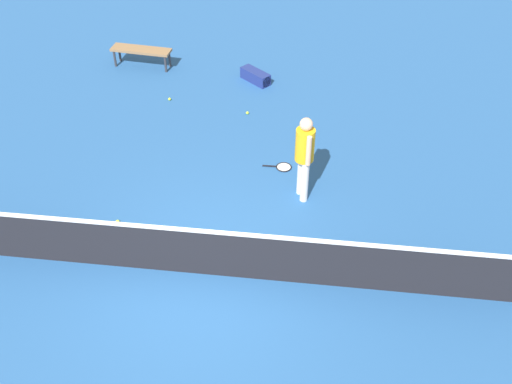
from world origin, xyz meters
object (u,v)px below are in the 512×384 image
object	(u,v)px
player_near_side	(304,152)
tennis_racket_near_player	(282,167)
equipment_bag	(256,77)
tennis_ball_midcourt	(118,222)
tennis_ball_by_net	(170,99)
tennis_ball_near_player	(247,113)
courtside_bench	(141,51)

from	to	relation	value
player_near_side	tennis_racket_near_player	distance (m)	1.37
tennis_racket_near_player	equipment_bag	bearing A→B (deg)	-74.58
player_near_side	tennis_ball_midcourt	bearing A→B (deg)	19.58
tennis_racket_near_player	equipment_bag	xyz separation A→B (m)	(0.92, -3.35, 0.13)
tennis_racket_near_player	tennis_ball_by_net	bearing A→B (deg)	-38.63
tennis_racket_near_player	tennis_ball_by_net	world-z (taller)	tennis_ball_by_net
player_near_side	equipment_bag	distance (m)	4.48
player_near_side	tennis_ball_near_player	distance (m)	3.19
tennis_ball_midcourt	tennis_ball_near_player	bearing A→B (deg)	-115.11
tennis_racket_near_player	tennis_ball_near_player	world-z (taller)	tennis_ball_near_player
tennis_ball_midcourt	player_near_side	bearing A→B (deg)	-160.42
player_near_side	courtside_bench	world-z (taller)	player_near_side
equipment_bag	player_near_side	bearing A→B (deg)	107.94
equipment_bag	courtside_bench	bearing A→B (deg)	-8.76
player_near_side	equipment_bag	world-z (taller)	player_near_side
player_near_side	courtside_bench	size ratio (longest dim) A/B	1.11
player_near_side	tennis_ball_by_net	bearing A→B (deg)	-43.54
tennis_ball_near_player	equipment_bag	size ratio (longest dim) A/B	0.08
tennis_ball_by_net	tennis_racket_near_player	bearing A→B (deg)	141.37
tennis_ball_near_player	tennis_ball_by_net	size ratio (longest dim) A/B	1.00
player_near_side	tennis_ball_near_player	size ratio (longest dim) A/B	25.76
player_near_side	tennis_racket_near_player	xyz separation A→B (m)	(0.43, -0.83, -1.00)
courtside_bench	equipment_bag	bearing A→B (deg)	171.24
tennis_ball_by_net	player_near_side	bearing A→B (deg)	136.46
tennis_ball_near_player	player_near_side	bearing A→B (deg)	117.01
tennis_racket_near_player	tennis_ball_midcourt	size ratio (longest dim) A/B	8.86
tennis_ball_near_player	tennis_ball_midcourt	world-z (taller)	same
courtside_bench	tennis_ball_by_net	bearing A→B (deg)	124.15
tennis_racket_near_player	tennis_ball_midcourt	distance (m)	3.38
tennis_racket_near_player	courtside_bench	size ratio (longest dim) A/B	0.38
tennis_ball_midcourt	equipment_bag	size ratio (longest dim) A/B	0.08
courtside_bench	player_near_side	bearing A→B (deg)	132.83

